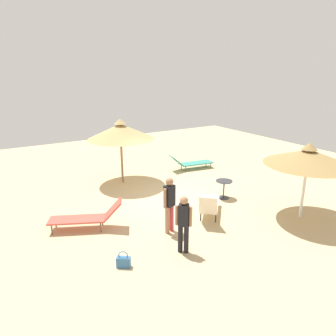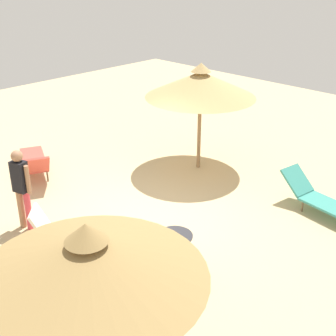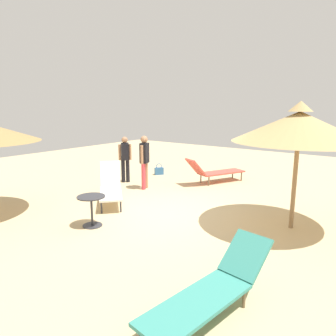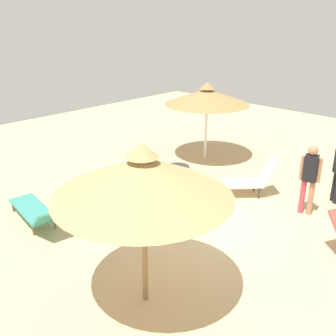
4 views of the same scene
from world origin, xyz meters
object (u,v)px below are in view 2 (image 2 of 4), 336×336
Objects in this scene: parasol_umbrella_near_left at (201,84)px; parasol_umbrella_far_right at (88,259)px; lounge_chair_center at (35,161)px; side_table_round at (175,246)px; person_standing_far_left at (21,184)px; lounge_chair_front at (79,237)px; lounge_chair_back at (325,201)px.

parasol_umbrella_near_left reaches higher than parasol_umbrella_far_right.
lounge_chair_center is 5.18m from side_table_round.
person_standing_far_left is at bearing 110.14° from side_table_round.
lounge_chair_front is (-1.27, -3.68, 0.02)m from lounge_chair_center.
parasol_umbrella_far_right is 3.89× the size of side_table_round.
parasol_umbrella_near_left is 1.61× the size of person_standing_far_left.
lounge_chair_center is 0.99× the size of lounge_chair_back.
parasol_umbrella_near_left is at bearing 89.92° from lounge_chair_back.
parasol_umbrella_near_left is 3.98× the size of side_table_round.
person_standing_far_left is (-0.17, 1.65, 0.55)m from lounge_chair_front.
lounge_chair_front is 1.78m from side_table_round.
lounge_chair_front is (-4.62, -1.11, -1.80)m from parasol_umbrella_near_left.
lounge_chair_center is (2.86, 6.27, -1.66)m from parasol_umbrella_far_right.
lounge_chair_front reaches higher than lounge_chair_back.
parasol_umbrella_near_left is 4.97m from person_standing_far_left.
lounge_chair_center is 3.89m from lounge_chair_front.
person_standing_far_left is (-4.78, 0.54, -1.25)m from parasol_umbrella_near_left.
lounge_chair_front is at bearing -166.54° from parasol_umbrella_near_left.
person_standing_far_left is at bearing 173.56° from parasol_umbrella_near_left.
side_table_round is (-0.29, -5.17, 0.06)m from lounge_chair_center.
side_table_round is at bearing 23.33° from parasol_umbrella_far_right.
lounge_chair_front reaches higher than side_table_round.
parasol_umbrella_near_left is at bearing -37.59° from lounge_chair_center.
lounge_chair_front reaches higher than lounge_chair_center.
lounge_chair_back reaches higher than side_table_round.
parasol_umbrella_near_left is 1.24× the size of lounge_chair_center.
lounge_chair_center is at bearing 65.51° from parasol_umbrella_far_right.
lounge_chair_center is at bearing 118.38° from lounge_chair_back.
parasol_umbrella_far_right reaches higher than lounge_chair_front.
parasol_umbrella_near_left is 7.22m from parasol_umbrella_far_right.
parasol_umbrella_near_left is 5.08m from lounge_chair_front.
side_table_round is (2.57, 1.11, -1.60)m from parasol_umbrella_far_right.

